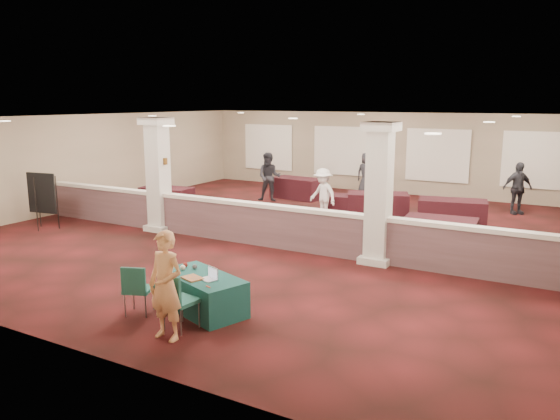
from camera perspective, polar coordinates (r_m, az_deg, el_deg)
The scene contains 33 objects.
ground at distance 15.29m, azimuth 1.31°, elevation -2.47°, with size 16.00×16.00×0.00m, color #411011.
wall_back at distance 22.32m, azimuth 11.14°, elevation 5.88°, with size 16.00×0.04×3.20m, color #84745B.
wall_front at distance 8.90m, azimuth -23.82°, elevation -3.00°, with size 16.00×0.04×3.20m, color #84745B.
wall_left at distance 20.02m, azimuth -19.36°, elevation 4.84°, with size 0.04×16.00×3.20m, color #84745B.
ceiling at distance 14.86m, azimuth 1.36°, elevation 9.60°, with size 16.00×16.00×0.02m, color white.
partition_wall at distance 13.89m, azimuth -1.61°, elevation -1.49°, with size 15.60×0.28×1.10m.
column_left at distance 15.78m, azimuth -12.61°, elevation 3.74°, with size 0.72×0.72×3.20m.
column_right at distance 12.43m, azimuth 10.29°, elevation 1.82°, with size 0.72×0.72×3.20m.
sconce_left at distance 15.92m, azimuth -13.42°, elevation 5.09°, with size 0.12×0.12×0.18m.
sconce_right at distance 15.55m, azimuth -11.90°, elevation 5.01°, with size 0.12×0.12×0.18m.
near_table at distance 9.83m, azimuth -8.12°, elevation -8.59°, with size 1.69×0.84×0.65m, color #103C3B.
conf_chair_main at distance 9.01m, azimuth -10.76°, elevation -8.90°, with size 0.54×0.55×0.97m.
conf_chair_side at distance 9.78m, azimuth -14.75°, elevation -7.69°, with size 0.58×0.58×0.90m.
easel_board at distance 17.01m, azimuth -23.63°, elevation 1.57°, with size 0.96×0.53×1.64m.
woman at distance 8.65m, azimuth -11.84°, elevation -7.75°, with size 0.62×0.41×1.73m, color tan.
far_table_front_left at distance 19.26m, azimuth -11.73°, elevation 1.28°, with size 1.77×0.89×0.72m, color black.
far_table_front_center at distance 17.63m, azimuth 7.67°, elevation 0.41°, with size 1.65×0.83×0.67m, color black.
far_table_front_right at distance 14.57m, azimuth 16.41°, elevation -2.18°, with size 1.78×0.89×0.72m, color black.
far_table_back_left at distance 20.73m, azimuth 1.80°, elevation 2.30°, with size 1.92×0.96×0.78m, color black.
far_table_back_center at distance 17.67m, azimuth 10.18°, elevation 0.52°, with size 1.89×0.95×0.77m, color black.
far_table_back_right at distance 16.95m, azimuth 17.55°, elevation -0.27°, with size 1.93×0.97×0.78m, color black.
attendee_a at distance 20.06m, azimuth -1.14°, elevation 3.46°, with size 0.86×0.48×1.79m, color black.
attendee_b at distance 17.05m, azimuth 4.51°, elevation 1.68°, with size 1.02×0.47×1.60m, color silver.
attendee_c at distance 19.37m, azimuth 23.56°, elevation 2.10°, with size 1.00×0.48×1.71m, color black.
attendee_d at distance 21.62m, azimuth 9.03°, elevation 3.76°, with size 0.83×0.45×1.69m, color black.
laptop_base at distance 9.49m, azimuth -7.52°, elevation -7.20°, with size 0.29×0.20×0.02m, color #B9BABE.
laptop_screen at distance 9.51m, azimuth -7.02°, elevation -6.47°, with size 0.29×0.01×0.20m, color #B9BABE.
screen_glow at distance 9.51m, azimuth -7.05°, elevation -6.56°, with size 0.27×0.00×0.17m, color silver.
knitting at distance 9.57m, azimuth -9.15°, elevation -7.04°, with size 0.35×0.27×0.03m, color orange.
yarn_cream at distance 10.06m, azimuth -10.12°, elevation -5.94°, with size 0.10×0.10×0.10m, color beige.
yarn_red at distance 10.24m, azimuth -9.86°, elevation -5.65°, with size 0.09×0.09×0.09m, color maroon.
yarn_grey at distance 10.09m, azimuth -8.90°, elevation -5.87°, with size 0.09×0.09×0.09m, color #4D4D52.
scissors at distance 9.14m, azimuth -7.51°, elevation -7.95°, with size 0.11×0.03×0.01m, color red.
Camera 1 is at (7.01, -13.09, 3.67)m, focal length 35.00 mm.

